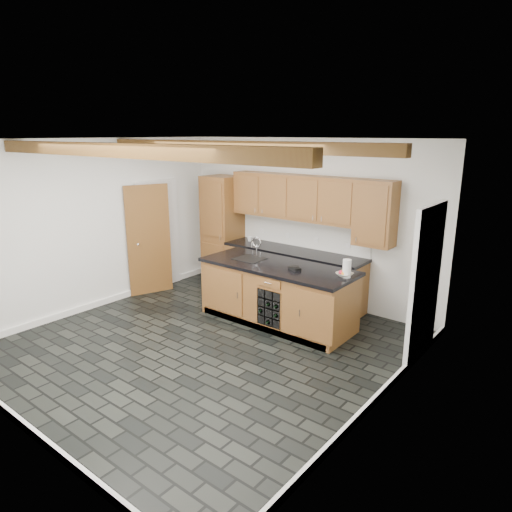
{
  "coord_description": "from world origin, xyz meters",
  "views": [
    {
      "loc": [
        4.21,
        -4.13,
        2.88
      ],
      "look_at": [
        0.28,
        0.8,
        1.17
      ],
      "focal_mm": 32.0,
      "sensor_mm": 36.0,
      "label": 1
    }
  ],
  "objects_px": {
    "paper_towel": "(347,269)",
    "island": "(277,294)",
    "kitchen_scale": "(295,268)",
    "fruit_bowl": "(345,275)"
  },
  "relations": [
    {
      "from": "kitchen_scale",
      "to": "paper_towel",
      "type": "height_order",
      "value": "paper_towel"
    },
    {
      "from": "island",
      "to": "paper_towel",
      "type": "distance_m",
      "value": 1.27
    },
    {
      "from": "paper_towel",
      "to": "island",
      "type": "bearing_deg",
      "value": -174.43
    },
    {
      "from": "kitchen_scale",
      "to": "fruit_bowl",
      "type": "distance_m",
      "value": 0.75
    },
    {
      "from": "fruit_bowl",
      "to": "kitchen_scale",
      "type": "bearing_deg",
      "value": -166.57
    },
    {
      "from": "fruit_bowl",
      "to": "paper_towel",
      "type": "distance_m",
      "value": 0.11
    },
    {
      "from": "kitchen_scale",
      "to": "paper_towel",
      "type": "bearing_deg",
      "value": 32.48
    },
    {
      "from": "kitchen_scale",
      "to": "fruit_bowl",
      "type": "bearing_deg",
      "value": 34.6
    },
    {
      "from": "fruit_bowl",
      "to": "paper_towel",
      "type": "xyz_separation_m",
      "value": [
        0.04,
        -0.02,
        0.1
      ]
    },
    {
      "from": "island",
      "to": "paper_towel",
      "type": "xyz_separation_m",
      "value": [
        1.11,
        0.11,
        0.59
      ]
    }
  ]
}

